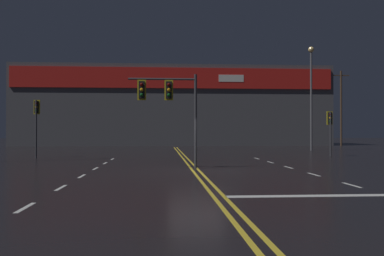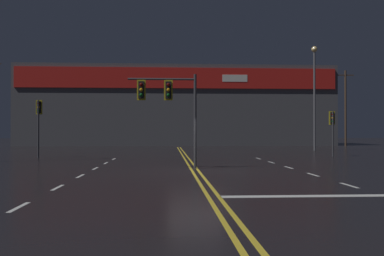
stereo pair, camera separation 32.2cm
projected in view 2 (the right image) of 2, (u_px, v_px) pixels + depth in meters
ground_plane at (196, 171)px, 19.46m from camera, size 200.00×200.00×0.00m
road_markings at (219, 174)px, 18.10m from camera, size 14.34×60.00×0.01m
traffic_signal_median at (166, 97)px, 20.86m from camera, size 3.36×0.36×4.63m
traffic_signal_corner_northwest at (39, 115)px, 29.56m from camera, size 0.42×0.36×4.00m
traffic_signal_corner_northeast at (332, 123)px, 31.22m from camera, size 0.42×0.36×3.31m
streetlight_near_right at (314, 84)px, 40.86m from camera, size 0.56×0.56×9.99m
building_backdrop at (177, 107)px, 58.82m from camera, size 41.26×10.23×10.40m
utility_pole_row at (164, 104)px, 53.88m from camera, size 46.84×0.26×10.80m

